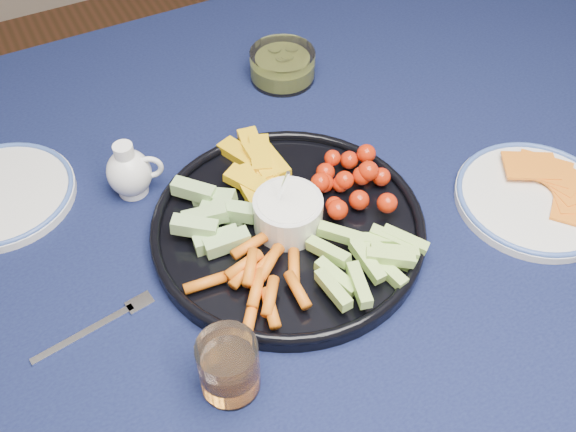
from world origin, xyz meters
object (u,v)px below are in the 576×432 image
side_plate_extra (1,194)px  pickle_bowl (282,67)px  crudite_platter (286,224)px  cheese_plate (536,197)px  creamer_pitcher (130,172)px  dining_table (296,219)px  juice_tumbler (229,368)px

side_plate_extra → pickle_bowl: bearing=7.8°
crudite_platter → side_plate_extra: (-0.34, 0.25, -0.01)m
crudite_platter → cheese_plate: 0.36m
creamer_pitcher → cheese_plate: 0.58m
dining_table → crudite_platter: bearing=-126.1°
pickle_bowl → cheese_plate: pickle_bowl is taller
dining_table → crudite_platter: (-0.06, -0.09, 0.11)m
dining_table → pickle_bowl: size_ratio=14.76×
pickle_bowl → side_plate_extra: size_ratio=0.53×
pickle_bowl → juice_tumbler: bearing=-123.2°
juice_tumbler → crudite_platter: bearing=46.7°
crudite_platter → side_plate_extra: crudite_platter is taller
dining_table → creamer_pitcher: bearing=157.5°
cheese_plate → side_plate_extra: cheese_plate is taller
juice_tumbler → cheese_plate: bearing=6.3°
crudite_platter → cheese_plate: bearing=-18.3°
juice_tumbler → pickle_bowl: bearing=56.8°
crudite_platter → pickle_bowl: crudite_platter is taller
juice_tumbler → side_plate_extra: (-0.17, 0.42, -0.03)m
cheese_plate → pickle_bowl: bearing=113.2°
dining_table → side_plate_extra: side_plate_extra is taller
juice_tumbler → side_plate_extra: size_ratio=0.38×
juice_tumbler → side_plate_extra: bearing=112.5°
dining_table → pickle_bowl: bearing=67.3°
cheese_plate → side_plate_extra: bearing=151.8°
pickle_bowl → juice_tumbler: size_ratio=1.38×
creamer_pitcher → side_plate_extra: 0.19m
pickle_bowl → dining_table: bearing=-112.7°
creamer_pitcher → crudite_platter: bearing=-48.0°
crudite_platter → creamer_pitcher: crudite_platter is taller
dining_table → side_plate_extra: (-0.40, 0.17, 0.10)m
pickle_bowl → cheese_plate: (0.19, -0.43, -0.01)m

